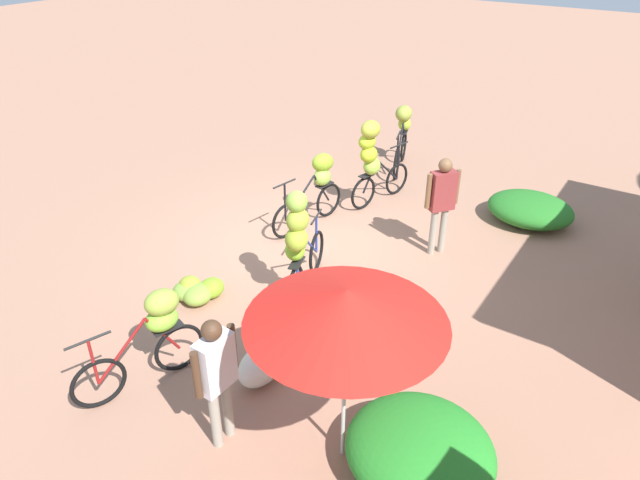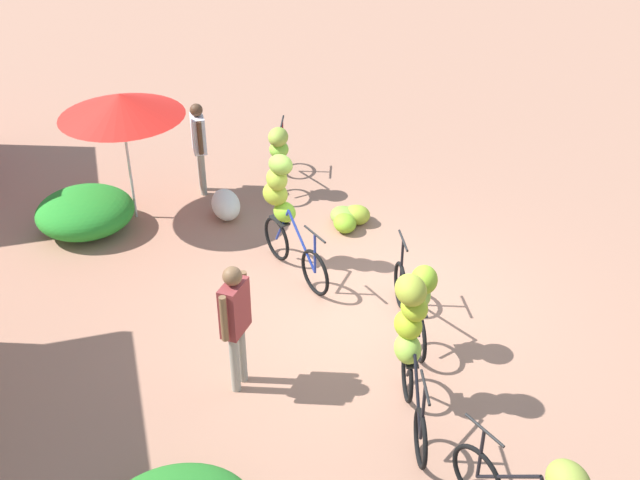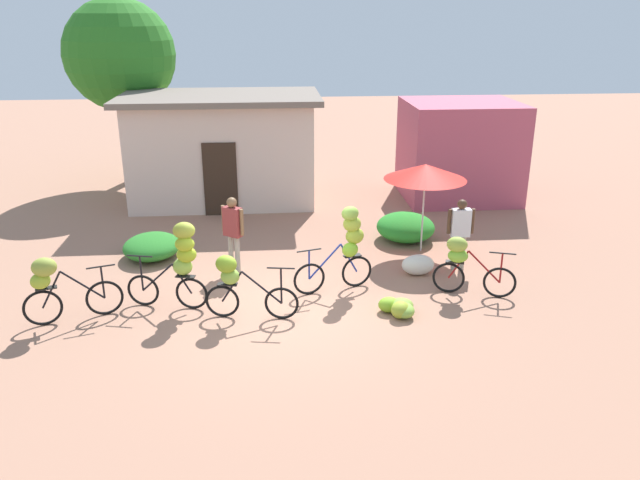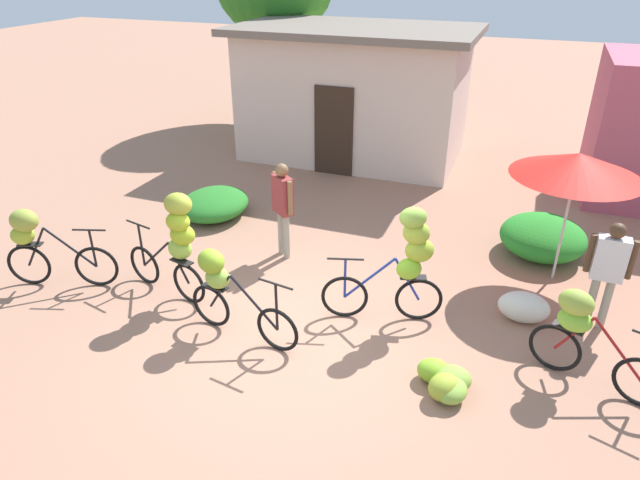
# 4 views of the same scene
# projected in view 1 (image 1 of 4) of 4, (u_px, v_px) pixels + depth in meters

# --- Properties ---
(ground_plane) EXTENTS (60.00, 60.00, 0.00)m
(ground_plane) POSITION_uv_depth(u_px,v_px,m) (302.00, 243.00, 9.73)
(ground_plane) COLOR #A3725B
(hedge_bush_front_left) EXTENTS (1.28, 1.50, 0.50)m
(hedge_bush_front_left) POSITION_uv_depth(u_px,v_px,m) (530.00, 209.00, 10.28)
(hedge_bush_front_left) COLOR #267325
(hedge_bush_front_left) RESTS_ON ground
(hedge_bush_front_right) EXTENTS (1.41, 1.48, 0.65)m
(hedge_bush_front_right) POSITION_uv_depth(u_px,v_px,m) (420.00, 450.00, 5.63)
(hedge_bush_front_right) COLOR #258728
(hedge_bush_front_right) RESTS_ON ground
(market_umbrella) EXTENTS (1.87, 1.87, 2.07)m
(market_umbrella) POSITION_uv_depth(u_px,v_px,m) (346.00, 307.00, 5.05)
(market_umbrella) COLOR beige
(market_umbrella) RESTS_ON ground
(bicycle_leftmost) EXTENTS (1.65, 0.67, 1.28)m
(bicycle_leftmost) POSITION_uv_depth(u_px,v_px,m) (403.00, 131.00, 12.32)
(bicycle_leftmost) COLOR black
(bicycle_leftmost) RESTS_ON ground
(bicycle_near_pile) EXTENTS (1.56, 0.47, 1.70)m
(bicycle_near_pile) POSITION_uv_depth(u_px,v_px,m) (373.00, 157.00, 10.45)
(bicycle_near_pile) COLOR black
(bicycle_near_pile) RESTS_ON ground
(bicycle_center_loaded) EXTENTS (1.70, 0.44, 1.23)m
(bicycle_center_loaded) POSITION_uv_depth(u_px,v_px,m) (317.00, 184.00, 10.07)
(bicycle_center_loaded) COLOR black
(bicycle_center_loaded) RESTS_ON ground
(bicycle_by_shop) EXTENTS (1.63, 0.66, 1.72)m
(bicycle_by_shop) POSITION_uv_depth(u_px,v_px,m) (299.00, 240.00, 7.87)
(bicycle_by_shop) COLOR black
(bicycle_by_shop) RESTS_ON ground
(bicycle_rightmost) EXTENTS (1.55, 0.61, 1.19)m
(bicycle_rightmost) POSITION_uv_depth(u_px,v_px,m) (153.00, 330.00, 6.61)
(bicycle_rightmost) COLOR black
(bicycle_rightmost) RESTS_ON ground
(banana_pile_on_ground) EXTENTS (0.71, 0.72, 0.31)m
(banana_pile_on_ground) POSITION_uv_depth(u_px,v_px,m) (197.00, 290.00, 8.29)
(banana_pile_on_ground) COLOR #94A82E
(banana_pile_on_ground) RESTS_ON ground
(produce_sack) EXTENTS (0.71, 0.46, 0.44)m
(produce_sack) POSITION_uv_depth(u_px,v_px,m) (261.00, 365.00, 6.83)
(produce_sack) COLOR silver
(produce_sack) RESTS_ON ground
(person_vendor) EXTENTS (0.58, 0.21, 1.57)m
(person_vendor) POSITION_uv_depth(u_px,v_px,m) (216.00, 371.00, 5.68)
(person_vendor) COLOR gray
(person_vendor) RESTS_ON ground
(person_bystander) EXTENTS (0.48, 0.40, 1.64)m
(person_bystander) POSITION_uv_depth(u_px,v_px,m) (442.00, 197.00, 8.98)
(person_bystander) COLOR gray
(person_bystander) RESTS_ON ground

